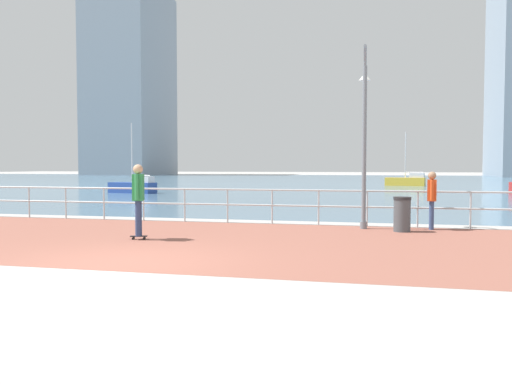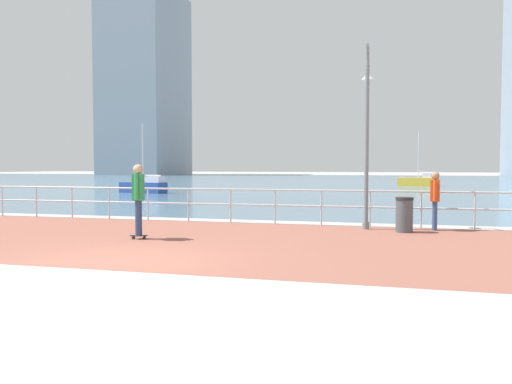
{
  "view_description": "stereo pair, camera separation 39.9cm",
  "coord_description": "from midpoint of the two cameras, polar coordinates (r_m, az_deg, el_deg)",
  "views": [
    {
      "loc": [
        4.57,
        -8.48,
        1.74
      ],
      "look_at": [
        1.56,
        4.13,
        1.1
      ],
      "focal_mm": 36.68,
      "sensor_mm": 36.0,
      "label": 1
    },
    {
      "loc": [
        4.95,
        -8.38,
        1.74
      ],
      "look_at": [
        1.56,
        4.13,
        1.1
      ],
      "focal_mm": 36.68,
      "sensor_mm": 36.0,
      "label": 2
    }
  ],
  "objects": [
    {
      "name": "ground",
      "position": [
        48.7,
        7.79,
        0.75
      ],
      "size": [
        220.0,
        220.0,
        0.0
      ],
      "primitive_type": "plane",
      "color": "#ADAAA5"
    },
    {
      "name": "brick_paving",
      "position": [
        12.6,
        -8.96,
        -5.14
      ],
      "size": [
        28.0,
        7.58,
        0.01
      ],
      "primitive_type": "cube",
      "color": "#935647",
      "rests_on": "ground"
    },
    {
      "name": "harbor_water",
      "position": [
        60.53,
        8.9,
        1.14
      ],
      "size": [
        180.0,
        88.0,
        0.0
      ],
      "primitive_type": "cube",
      "color": "slate",
      "rests_on": "ground"
    },
    {
      "name": "waterfront_railing",
      "position": [
        16.08,
        -3.84,
        -0.78
      ],
      "size": [
        25.25,
        0.06,
        1.06
      ],
      "color": "#B2BCC1",
      "rests_on": "ground"
    },
    {
      "name": "lamppost",
      "position": [
        14.94,
        10.99,
        6.89
      ],
      "size": [
        0.36,
        0.82,
        5.09
      ],
      "color": "slate",
      "rests_on": "ground"
    },
    {
      "name": "skateboarder",
      "position": [
        12.7,
        -13.6,
        -0.24
      ],
      "size": [
        0.41,
        0.55,
        1.79
      ],
      "color": "black",
      "rests_on": "ground"
    },
    {
      "name": "bystander",
      "position": [
        15.04,
        17.9,
        -0.39
      ],
      "size": [
        0.27,
        0.56,
        1.59
      ],
      "color": "#384C7A",
      "rests_on": "ground"
    },
    {
      "name": "trash_bin",
      "position": [
        14.35,
        14.88,
        -2.35
      ],
      "size": [
        0.46,
        0.46,
        0.93
      ],
      "color": "#474C51",
      "rests_on": "ground"
    },
    {
      "name": "sailboat_gray",
      "position": [
        34.82,
        -13.51,
        0.59
      ],
      "size": [
        3.37,
        1.67,
        4.53
      ],
      "color": "#284799",
      "rests_on": "ground"
    },
    {
      "name": "sailboat_navy",
      "position": [
        48.4,
        15.87,
        1.2
      ],
      "size": [
        3.55,
        1.69,
        4.79
      ],
      "color": "gold",
      "rests_on": "ground"
    },
    {
      "name": "tower_glass",
      "position": [
        112.37,
        -13.66,
        11.5
      ],
      "size": [
        13.37,
        17.68,
        39.34
      ],
      "color": "#8493A3",
      "rests_on": "ground"
    }
  ]
}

